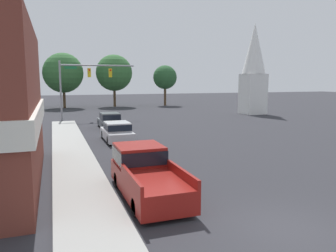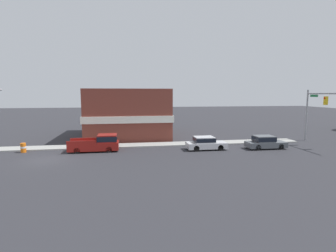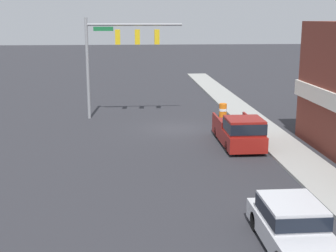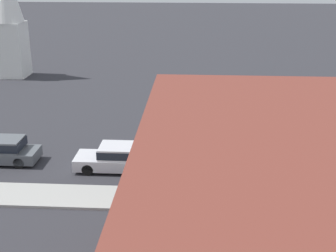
# 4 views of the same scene
# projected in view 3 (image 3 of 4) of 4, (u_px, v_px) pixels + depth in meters

# --- Properties ---
(ground_plane) EXTENTS (200.00, 200.00, 0.00)m
(ground_plane) POSITION_uv_depth(u_px,v_px,m) (175.00, 129.00, 31.13)
(ground_plane) COLOR #2D2D33
(sidewalk_curb) EXTENTS (2.40, 60.00, 0.14)m
(sidewalk_curb) POSITION_uv_depth(u_px,v_px,m) (259.00, 126.00, 31.57)
(sidewalk_curb) COLOR #9E9E99
(sidewalk_curb) RESTS_ON ground
(near_signal_assembly) EXTENTS (6.90, 0.49, 7.23)m
(near_signal_assembly) POSITION_uv_depth(u_px,v_px,m) (119.00, 45.00, 33.35)
(near_signal_assembly) COLOR gray
(near_signal_assembly) RESTS_ON ground
(car_lead) EXTENTS (1.91, 4.52, 1.50)m
(car_lead) POSITION_uv_depth(u_px,v_px,m) (293.00, 224.00, 14.92)
(car_lead) COLOR black
(car_lead) RESTS_ON ground
(pickup_truck_parked) EXTENTS (2.06, 5.41, 1.86)m
(pickup_truck_parked) POSITION_uv_depth(u_px,v_px,m) (240.00, 131.00, 26.60)
(pickup_truck_parked) COLOR black
(pickup_truck_parked) RESTS_ON ground
(construction_barrel) EXTENTS (0.58, 0.58, 1.04)m
(construction_barrel) POSITION_uv_depth(u_px,v_px,m) (223.00, 110.00, 34.56)
(construction_barrel) COLOR orange
(construction_barrel) RESTS_ON ground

